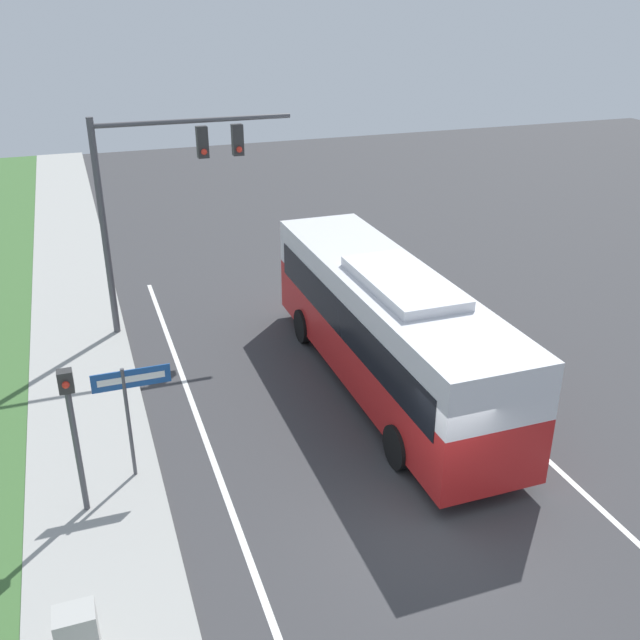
% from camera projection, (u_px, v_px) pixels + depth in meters
% --- Properties ---
extents(ground_plane, '(80.00, 80.00, 0.00)m').
position_uv_depth(ground_plane, '(429.00, 527.00, 14.19)').
color(ground_plane, '#38383A').
extents(sidewalk, '(2.80, 80.00, 0.12)m').
position_uv_depth(sidewalk, '(107.00, 606.00, 12.29)').
color(sidewalk, '#9E9E99').
rests_on(sidewalk, ground_plane).
extents(lane_divider_near, '(0.14, 30.00, 0.01)m').
position_uv_depth(lane_divider_near, '(254.00, 571.00, 13.10)').
color(lane_divider_near, silver).
rests_on(lane_divider_near, ground_plane).
extents(lane_divider_far, '(0.14, 30.00, 0.01)m').
position_uv_depth(lane_divider_far, '(579.00, 489.00, 15.29)').
color(lane_divider_far, silver).
rests_on(lane_divider_far, ground_plane).
extents(bus, '(2.66, 10.82, 3.47)m').
position_uv_depth(bus, '(387.00, 323.00, 18.46)').
color(bus, red).
rests_on(bus, ground_plane).
extents(signal_gantry, '(5.82, 0.41, 6.61)m').
position_uv_depth(signal_gantry, '(159.00, 182.00, 20.73)').
color(signal_gantry, '#4C4C51').
rests_on(signal_gantry, ground_plane).
extents(pedestrian_signal, '(0.28, 0.34, 3.32)m').
position_uv_depth(pedestrian_signal, '(72.00, 420.00, 13.64)').
color(pedestrian_signal, '#4C4C51').
rests_on(pedestrian_signal, ground_plane).
extents(street_sign, '(1.61, 0.08, 2.73)m').
position_uv_depth(street_sign, '(130.00, 400.00, 14.82)').
color(street_sign, '#4C4C51').
rests_on(street_sign, ground_plane).
extents(utility_cabinet, '(0.63, 0.50, 1.06)m').
position_uv_depth(utility_cabinet, '(78.00, 637.00, 10.98)').
color(utility_cabinet, '#A8A8A3').
rests_on(utility_cabinet, sidewalk).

